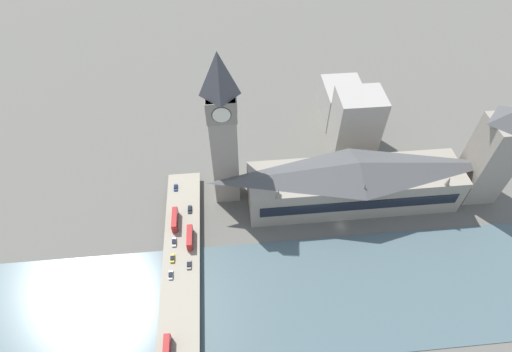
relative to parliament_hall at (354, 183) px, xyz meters
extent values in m
plane|color=#605E56|center=(-14.80, 8.00, -13.53)|extent=(600.00, 600.00, 0.00)
cube|color=#4C6066|center=(-47.31, 8.00, -13.38)|extent=(53.04, 360.00, 0.30)
cube|color=gray|center=(0.05, 0.00, -3.32)|extent=(23.70, 100.75, 20.43)
cube|color=black|center=(-11.95, 0.00, -2.30)|extent=(0.40, 92.69, 6.13)
pyramid|color=#4C4C4C|center=(0.05, 0.00, 10.31)|extent=(23.22, 98.74, 6.84)
cone|color=gray|center=(-10.80, -38.29, 9.40)|extent=(2.20, 2.20, 5.00)
cone|color=gray|center=(-10.80, 0.00, 9.40)|extent=(2.20, 2.20, 5.00)
cone|color=gray|center=(-10.80, 38.29, 9.40)|extent=(2.20, 2.20, 5.00)
cube|color=gray|center=(10.73, 60.27, 16.96)|extent=(11.78, 11.78, 60.98)
cube|color=gray|center=(10.73, 60.27, 42.15)|extent=(12.49, 12.49, 10.60)
cylinder|color=black|center=(4.66, 60.27, 42.15)|extent=(0.50, 7.86, 7.86)
cylinder|color=silver|center=(4.54, 60.27, 42.15)|extent=(0.62, 7.28, 7.28)
cylinder|color=black|center=(16.79, 60.27, 42.15)|extent=(0.50, 7.86, 7.86)
cylinder|color=silver|center=(16.91, 60.27, 42.15)|extent=(0.62, 7.28, 7.28)
cylinder|color=black|center=(10.73, 54.20, 42.15)|extent=(7.86, 0.50, 7.86)
cylinder|color=silver|center=(10.73, 54.08, 42.15)|extent=(7.28, 0.62, 7.28)
cylinder|color=black|center=(10.73, 66.33, 42.15)|extent=(7.86, 0.50, 7.86)
cylinder|color=silver|center=(10.73, 66.46, 42.15)|extent=(7.28, 0.62, 7.28)
pyramid|color=#424247|center=(10.73, 60.27, 57.01)|extent=(12.02, 12.02, 19.13)
cube|color=gray|center=(0.05, -62.73, 9.39)|extent=(16.72, 16.72, 45.84)
cube|color=gray|center=(-47.31, 82.15, -11.86)|extent=(3.00, 13.58, 3.34)
cube|color=gray|center=(1.01, 82.15, -11.86)|extent=(3.00, 13.58, 3.34)
cube|color=gray|center=(-47.31, 82.15, -9.60)|extent=(138.07, 15.98, 1.20)
cube|color=red|center=(-8.90, 85.25, -7.56)|extent=(11.66, 2.42, 1.99)
cube|color=black|center=(-8.90, 85.25, -7.16)|extent=(10.49, 2.48, 0.88)
cube|color=red|center=(-8.90, 85.25, -5.40)|extent=(11.43, 2.42, 2.34)
cube|color=black|center=(-8.90, 85.25, -5.28)|extent=(10.49, 2.48, 1.12)
cube|color=maroon|center=(-8.90, 85.25, -4.15)|extent=(11.31, 2.30, 0.16)
cylinder|color=black|center=(-3.95, 84.15, -8.45)|extent=(1.10, 0.28, 1.10)
cylinder|color=black|center=(-3.95, 86.35, -8.45)|extent=(1.10, 0.28, 1.10)
cylinder|color=black|center=(-13.74, 84.15, -8.45)|extent=(1.10, 0.28, 1.10)
cylinder|color=black|center=(-13.74, 86.35, -8.45)|extent=(1.10, 0.28, 1.10)
cube|color=black|center=(-67.60, 85.67, -7.20)|extent=(10.67, 2.49, 0.87)
cube|color=red|center=(-67.60, 85.67, -5.45)|extent=(11.62, 2.43, 2.32)
cube|color=black|center=(-67.60, 85.67, -5.33)|extent=(10.67, 2.49, 1.11)
cube|color=maroon|center=(-67.60, 85.67, -4.21)|extent=(11.50, 2.31, 0.16)
cylinder|color=black|center=(-62.51, 84.57, -8.47)|extent=(1.05, 0.28, 1.05)
cylinder|color=black|center=(-62.51, 86.78, -8.47)|extent=(1.05, 0.28, 1.05)
cube|color=red|center=(-19.22, 78.24, -7.59)|extent=(11.29, 2.51, 1.90)
cube|color=black|center=(-19.22, 78.24, -7.21)|extent=(10.16, 2.57, 0.84)
cube|color=red|center=(-19.22, 78.24, -5.52)|extent=(11.06, 2.51, 2.23)
cube|color=black|center=(-19.22, 78.24, -5.41)|extent=(10.16, 2.57, 1.07)
cube|color=maroon|center=(-19.22, 78.24, -4.33)|extent=(10.95, 2.38, 0.16)
cylinder|color=black|center=(-14.49, 77.10, -8.42)|extent=(1.15, 0.28, 1.15)
cylinder|color=black|center=(-14.49, 79.39, -8.42)|extent=(1.15, 0.28, 1.15)
cylinder|color=black|center=(-23.82, 77.10, -8.42)|extent=(1.15, 0.28, 1.15)
cylinder|color=black|center=(-23.82, 79.39, -8.42)|extent=(1.15, 0.28, 1.15)
cube|color=black|center=(-2.00, 78.82, -8.49)|extent=(4.38, 1.79, 0.56)
cube|color=black|center=(-2.13, 78.82, -7.96)|extent=(2.28, 1.61, 0.50)
cylinder|color=black|center=(-0.24, 78.01, -8.68)|extent=(0.62, 0.22, 0.62)
cylinder|color=black|center=(-0.24, 79.63, -8.68)|extent=(0.62, 0.22, 0.62)
cylinder|color=black|center=(-3.75, 78.01, -8.68)|extent=(0.62, 0.22, 0.62)
cylinder|color=black|center=(-3.75, 79.63, -8.68)|extent=(0.62, 0.22, 0.62)
cube|color=slate|center=(-31.69, 78.62, -8.47)|extent=(4.33, 1.82, 0.61)
cube|color=black|center=(-31.82, 78.62, -7.95)|extent=(2.25, 1.64, 0.44)
cylinder|color=black|center=(-29.95, 77.80, -8.69)|extent=(0.62, 0.22, 0.62)
cylinder|color=black|center=(-29.95, 79.44, -8.69)|extent=(0.62, 0.22, 0.62)
cylinder|color=black|center=(-33.42, 77.80, -8.69)|extent=(0.62, 0.22, 0.62)
cylinder|color=black|center=(-33.42, 79.44, -8.69)|extent=(0.62, 0.22, 0.62)
cube|color=silver|center=(-19.75, 85.44, -8.42)|extent=(4.67, 1.77, 0.65)
cube|color=black|center=(-19.89, 85.44, -7.82)|extent=(2.43, 1.60, 0.55)
cylinder|color=black|center=(-17.90, 84.65, -8.64)|extent=(0.70, 0.22, 0.70)
cylinder|color=black|center=(-17.90, 86.24, -8.64)|extent=(0.70, 0.22, 0.70)
cylinder|color=black|center=(-21.59, 84.65, -8.64)|extent=(0.70, 0.22, 0.70)
cylinder|color=black|center=(-21.59, 86.24, -8.64)|extent=(0.70, 0.22, 0.70)
cube|color=navy|center=(12.32, 86.06, -8.44)|extent=(4.09, 1.72, 0.64)
cube|color=black|center=(12.20, 86.06, -7.91)|extent=(2.13, 1.54, 0.43)
cylinder|color=black|center=(13.91, 85.30, -8.67)|extent=(0.66, 0.22, 0.66)
cylinder|color=black|center=(13.91, 86.83, -8.67)|extent=(0.66, 0.22, 0.66)
cylinder|color=black|center=(10.74, 85.30, -8.67)|extent=(0.66, 0.22, 0.66)
cylinder|color=black|center=(10.74, 86.83, -8.67)|extent=(0.66, 0.22, 0.66)
cube|color=silver|center=(-35.90, 86.15, -8.45)|extent=(4.04, 1.70, 0.58)
cube|color=black|center=(-36.02, 86.15, -7.86)|extent=(2.10, 1.53, 0.59)
cylinder|color=black|center=(-34.38, 85.39, -8.64)|extent=(0.71, 0.22, 0.71)
cylinder|color=black|center=(-34.38, 86.91, -8.64)|extent=(0.71, 0.22, 0.71)
cylinder|color=black|center=(-37.42, 85.39, -8.64)|extent=(0.71, 0.22, 0.71)
cylinder|color=black|center=(-37.42, 86.91, -8.64)|extent=(0.71, 0.22, 0.71)
cube|color=gold|center=(-28.01, 85.80, -8.41)|extent=(4.02, 1.73, 0.72)
cube|color=black|center=(-28.13, 85.80, -7.84)|extent=(2.09, 1.56, 0.42)
cylinder|color=black|center=(-26.44, 85.03, -8.68)|extent=(0.64, 0.22, 0.64)
cylinder|color=black|center=(-26.44, 86.58, -8.68)|extent=(0.64, 0.22, 0.64)
cylinder|color=black|center=(-29.57, 85.03, -8.68)|extent=(0.64, 0.22, 0.64)
cylinder|color=black|center=(-29.57, 86.58, -8.68)|extent=(0.64, 0.22, 0.64)
cube|color=#A39E93|center=(63.76, -9.40, -2.41)|extent=(27.28, 21.87, 22.25)
cube|color=#A39E93|center=(40.15, -10.94, 3.41)|extent=(19.86, 24.16, 33.89)
camera|label=1|loc=(-119.32, 58.12, 143.16)|focal=28.00mm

